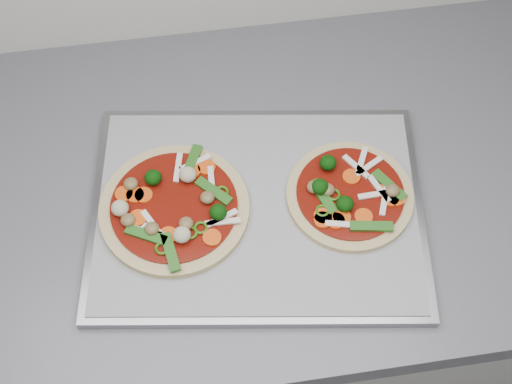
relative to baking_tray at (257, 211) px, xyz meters
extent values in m
cube|color=#B1B1AF|center=(0.34, 0.06, -0.48)|extent=(3.60, 0.60, 0.86)
cube|color=slate|center=(0.34, 0.06, -0.03)|extent=(3.60, 0.60, 0.04)
cube|color=gray|center=(0.00, 0.00, 0.00)|extent=(0.50, 0.40, 0.01)
cube|color=gray|center=(0.00, 0.00, 0.01)|extent=(0.48, 0.38, 0.00)
cylinder|color=#CFBC7D|center=(-0.11, 0.01, 0.02)|extent=(0.22, 0.22, 0.01)
cylinder|color=maroon|center=(-0.11, 0.01, 0.02)|extent=(0.19, 0.19, 0.00)
cube|color=white|center=(-0.15, -0.03, 0.03)|extent=(0.05, 0.03, 0.00)
cube|color=#276218|center=(-0.15, -0.03, 0.03)|extent=(0.06, 0.04, 0.00)
ellipsoid|color=brown|center=(-0.10, -0.02, 0.03)|extent=(0.02, 0.02, 0.01)
ellipsoid|color=#B8AF8C|center=(-0.18, 0.01, 0.03)|extent=(0.03, 0.03, 0.02)
torus|color=#2A550B|center=(-0.05, 0.02, 0.03)|extent=(0.03, 0.03, 0.00)
cylinder|color=orange|center=(-0.16, 0.03, 0.03)|extent=(0.03, 0.03, 0.00)
ellipsoid|color=#093B08|center=(-0.14, 0.05, 0.03)|extent=(0.02, 0.02, 0.02)
cylinder|color=orange|center=(-0.18, 0.04, 0.03)|extent=(0.03, 0.03, 0.00)
cube|color=white|center=(-0.05, -0.03, 0.03)|extent=(0.05, 0.01, 0.00)
torus|color=#2A550B|center=(-0.10, -0.04, 0.03)|extent=(0.03, 0.03, 0.00)
cube|color=white|center=(-0.10, 0.07, 0.03)|extent=(0.02, 0.05, 0.00)
cube|color=#276218|center=(-0.06, 0.02, 0.03)|extent=(0.05, 0.05, 0.00)
ellipsoid|color=#B8AF8C|center=(-0.11, -0.04, 0.03)|extent=(0.03, 0.03, 0.02)
cube|color=#276218|center=(-0.08, 0.08, 0.03)|extent=(0.04, 0.06, 0.00)
cube|color=white|center=(-0.05, -0.02, 0.03)|extent=(0.05, 0.02, 0.00)
ellipsoid|color=#B8AF8C|center=(-0.09, 0.05, 0.03)|extent=(0.03, 0.03, 0.02)
cylinder|color=orange|center=(-0.16, 0.00, 0.03)|extent=(0.03, 0.03, 0.00)
ellipsoid|color=brown|center=(-0.15, -0.02, 0.03)|extent=(0.02, 0.02, 0.01)
cylinder|color=orange|center=(-0.15, 0.03, 0.03)|extent=(0.03, 0.03, 0.00)
ellipsoid|color=#093B08|center=(-0.06, -0.01, 0.03)|extent=(0.03, 0.03, 0.02)
cylinder|color=orange|center=(-0.08, 0.06, 0.03)|extent=(0.03, 0.03, 0.00)
cube|color=white|center=(-0.14, -0.01, 0.03)|extent=(0.03, 0.05, 0.00)
ellipsoid|color=brown|center=(-0.18, -0.01, 0.03)|extent=(0.02, 0.02, 0.01)
cylinder|color=orange|center=(-0.07, -0.05, 0.03)|extent=(0.04, 0.04, 0.00)
cube|color=white|center=(-0.14, -0.03, 0.03)|extent=(0.04, 0.04, 0.00)
cube|color=white|center=(-0.06, 0.04, 0.03)|extent=(0.01, 0.05, 0.00)
torus|color=#2A550B|center=(-0.08, -0.03, 0.03)|extent=(0.03, 0.03, 0.00)
cylinder|color=orange|center=(-0.12, -0.03, 0.03)|extent=(0.03, 0.03, 0.00)
cube|color=#276218|center=(-0.12, -0.06, 0.03)|extent=(0.02, 0.06, 0.00)
cylinder|color=orange|center=(-0.06, 0.06, 0.03)|extent=(0.03, 0.03, 0.00)
ellipsoid|color=brown|center=(-0.07, 0.01, 0.03)|extent=(0.03, 0.03, 0.01)
ellipsoid|color=brown|center=(-0.17, 0.05, 0.03)|extent=(0.03, 0.03, 0.01)
cube|color=white|center=(-0.08, 0.07, 0.03)|extent=(0.05, 0.02, 0.00)
torus|color=#2A550B|center=(-0.13, -0.05, 0.03)|extent=(0.02, 0.02, 0.00)
cylinder|color=#CFBC7D|center=(0.13, 0.00, 0.01)|extent=(0.21, 0.21, 0.01)
cylinder|color=maroon|center=(0.13, 0.00, 0.02)|extent=(0.18, 0.18, 0.00)
cube|color=#276218|center=(0.18, 0.00, 0.02)|extent=(0.04, 0.06, 0.00)
ellipsoid|color=brown|center=(0.19, -0.01, 0.03)|extent=(0.03, 0.03, 0.01)
ellipsoid|color=brown|center=(0.08, 0.01, 0.03)|extent=(0.03, 0.03, 0.01)
cube|color=white|center=(0.17, 0.00, 0.02)|extent=(0.02, 0.05, 0.00)
cylinder|color=orange|center=(0.14, 0.02, 0.02)|extent=(0.04, 0.04, 0.00)
cylinder|color=orange|center=(0.10, -0.05, 0.02)|extent=(0.03, 0.03, 0.00)
cube|color=white|center=(0.16, -0.01, 0.02)|extent=(0.05, 0.01, 0.00)
cube|color=white|center=(0.15, 0.04, 0.02)|extent=(0.03, 0.04, 0.00)
cube|color=white|center=(0.16, 0.04, 0.02)|extent=(0.03, 0.05, 0.00)
ellipsoid|color=#093B08|center=(0.09, 0.01, 0.03)|extent=(0.03, 0.03, 0.02)
cube|color=white|center=(0.17, -0.02, 0.02)|extent=(0.03, 0.05, 0.00)
cube|color=#276218|center=(0.15, -0.06, 0.02)|extent=(0.06, 0.02, 0.00)
cylinder|color=orange|center=(0.18, -0.02, 0.02)|extent=(0.03, 0.03, 0.00)
ellipsoid|color=#093B08|center=(0.11, 0.04, 0.03)|extent=(0.03, 0.03, 0.02)
cylinder|color=orange|center=(0.18, -0.01, 0.02)|extent=(0.03, 0.03, 0.00)
torus|color=#2A550B|center=(0.11, 0.00, 0.02)|extent=(0.02, 0.02, 0.00)
torus|color=#2A550B|center=(0.09, -0.03, 0.02)|extent=(0.03, 0.03, 0.00)
cube|color=white|center=(0.11, -0.05, 0.02)|extent=(0.05, 0.02, 0.00)
cylinder|color=orange|center=(0.08, -0.04, 0.02)|extent=(0.04, 0.04, 0.00)
ellipsoid|color=brown|center=(0.10, 0.00, 0.03)|extent=(0.03, 0.03, 0.01)
cube|color=#276218|center=(0.09, -0.01, 0.02)|extent=(0.03, 0.06, 0.00)
cube|color=white|center=(0.16, 0.03, 0.02)|extent=(0.05, 0.03, 0.00)
cylinder|color=orange|center=(0.19, -0.02, 0.02)|extent=(0.03, 0.03, 0.00)
cylinder|color=orange|center=(0.14, -0.04, 0.02)|extent=(0.03, 0.03, 0.00)
cylinder|color=orange|center=(0.11, -0.04, 0.02)|extent=(0.04, 0.04, 0.00)
cylinder|color=orange|center=(0.08, -0.04, 0.02)|extent=(0.03, 0.03, 0.00)
ellipsoid|color=#093B08|center=(0.12, -0.03, 0.03)|extent=(0.02, 0.02, 0.02)
camera|label=1|loc=(-0.07, -0.49, 0.86)|focal=50.00mm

